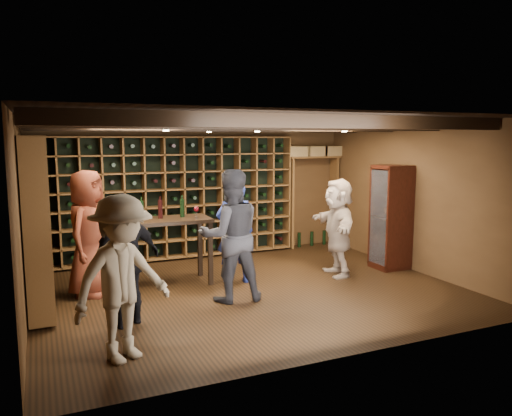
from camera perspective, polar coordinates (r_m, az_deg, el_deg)
name	(u,v)px	position (r m, az deg, el deg)	size (l,w,h in m)	color
ground	(250,290)	(7.49, -0.73, -9.34)	(6.00, 6.00, 0.00)	black
room_shell	(248,125)	(7.20, -0.93, 9.49)	(6.00, 6.00, 6.00)	#51351C
wine_rack_back	(174,198)	(9.26, -9.40, 1.17)	(4.65, 0.30, 2.20)	brown
wine_rack_left	(37,217)	(7.49, -23.76, -0.99)	(0.30, 2.65, 2.20)	brown
crate_shelf	(313,171)	(10.33, 6.56, 4.25)	(1.20, 0.32, 2.07)	brown
display_cabinet	(391,219)	(8.84, 15.14, -1.24)	(0.55, 0.50, 1.75)	black
man_blue_shirt	(235,232)	(7.69, -2.41, -2.70)	(0.59, 0.39, 1.61)	navy
man_grey_suit	(231,236)	(6.83, -2.90, -3.18)	(0.88, 0.69, 1.82)	black
guest_red_floral	(88,233)	(7.45, -18.67, -2.75)	(0.88, 0.57, 1.79)	maroon
guest_woman_black	(126,260)	(6.14, -14.61, -5.75)	(0.94, 0.39, 1.60)	black
guest_khaki	(122,279)	(5.18, -15.06, -7.82)	(1.09, 0.63, 1.68)	#84745B
guest_beige	(338,227)	(8.23, 9.33, -2.17)	(1.47, 0.47, 1.59)	tan
tasting_table	(165,227)	(7.69, -10.35, -2.20)	(1.37, 0.71, 1.30)	black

